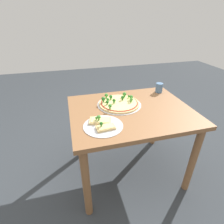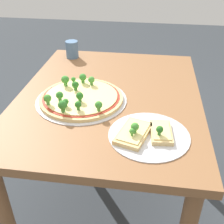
# 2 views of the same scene
# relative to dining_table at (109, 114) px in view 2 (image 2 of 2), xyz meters

# --- Properties ---
(ground_plane) EXTENTS (8.00, 8.00, 0.00)m
(ground_plane) POSITION_rel_dining_table_xyz_m (0.00, 0.00, -0.63)
(ground_plane) COLOR #33383D
(dining_table) EXTENTS (1.04, 0.81, 0.74)m
(dining_table) POSITION_rel_dining_table_xyz_m (0.00, 0.00, 0.00)
(dining_table) COLOR brown
(dining_table) RESTS_ON ground_plane
(pizza_tray_whole) EXTENTS (0.39, 0.39, 0.07)m
(pizza_tray_whole) POSITION_rel_dining_table_xyz_m (-0.07, 0.12, 0.12)
(pizza_tray_whole) COLOR silver
(pizza_tray_whole) RESTS_ON dining_table
(pizza_tray_slice) EXTENTS (0.29, 0.29, 0.06)m
(pizza_tray_slice) POSITION_rel_dining_table_xyz_m (-0.29, -0.18, 0.12)
(pizza_tray_slice) COLOR silver
(pizza_tray_slice) RESTS_ON dining_table
(drinking_cup) EXTENTS (0.07, 0.07, 0.10)m
(drinking_cup) POSITION_rel_dining_table_xyz_m (0.41, 0.28, 0.16)
(drinking_cup) COLOR #4C7099
(drinking_cup) RESTS_ON dining_table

